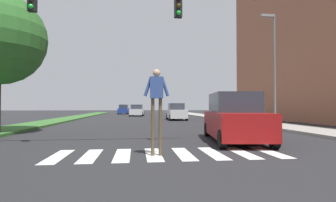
% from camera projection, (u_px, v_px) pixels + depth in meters
% --- Properties ---
extents(ground_plane, '(140.00, 140.00, 0.00)m').
position_uv_depth(ground_plane, '(145.00, 119.00, 29.27)').
color(ground_plane, '#262628').
extents(crosswalk, '(6.75, 2.20, 0.01)m').
position_uv_depth(crosswalk, '(169.00, 154.00, 7.82)').
color(crosswalk, silver).
rests_on(crosswalk, ground_plane).
extents(median_strip, '(2.57, 64.00, 0.15)m').
position_uv_depth(median_strip, '(62.00, 120.00, 26.29)').
color(median_strip, '#386B2D').
rests_on(median_strip, ground_plane).
extents(sidewalk_right, '(3.00, 64.00, 0.15)m').
position_uv_depth(sidewalk_right, '(228.00, 119.00, 28.34)').
color(sidewalk_right, '#9E9991').
rests_on(sidewalk_right, ground_plane).
extents(traffic_light_gantry, '(9.40, 0.30, 6.00)m').
position_uv_depth(traffic_light_gantry, '(32.00, 21.00, 9.13)').
color(traffic_light_gantry, gold).
rests_on(traffic_light_gantry, median_strip).
extents(street_lamp_right, '(1.02, 0.24, 7.50)m').
position_uv_depth(street_lamp_right, '(273.00, 59.00, 17.82)').
color(street_lamp_right, slate).
rests_on(street_lamp_right, sidewalk_right).
extents(pedestrian_performer, '(0.75, 0.26, 2.49)m').
position_uv_depth(pedestrian_performer, '(157.00, 98.00, 7.61)').
color(pedestrian_performer, brown).
rests_on(pedestrian_performer, ground_plane).
extents(suv_crossing, '(2.53, 4.81, 1.97)m').
position_uv_depth(suv_crossing, '(234.00, 118.00, 10.72)').
color(suv_crossing, maroon).
rests_on(suv_crossing, ground_plane).
extents(sedan_midblock, '(1.90, 4.63, 1.75)m').
position_uv_depth(sedan_midblock, '(176.00, 112.00, 27.88)').
color(sedan_midblock, silver).
rests_on(sedan_midblock, ground_plane).
extents(sedan_distant, '(2.26, 4.45, 1.69)m').
position_uv_depth(sedan_distant, '(137.00, 111.00, 38.91)').
color(sedan_distant, silver).
rests_on(sedan_distant, ground_plane).
extents(sedan_far_horizon, '(2.09, 4.41, 1.76)m').
position_uv_depth(sedan_far_horizon, '(124.00, 110.00, 49.01)').
color(sedan_far_horizon, navy).
rests_on(sedan_far_horizon, ground_plane).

